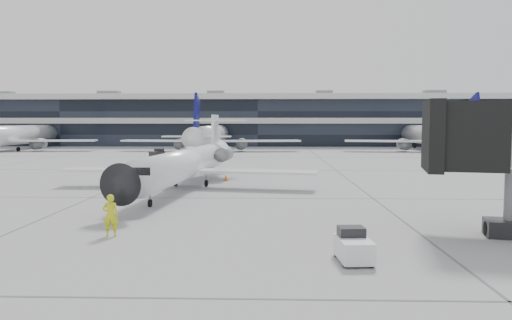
{
  "coord_description": "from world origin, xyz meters",
  "views": [
    {
      "loc": [
        2.76,
        -34.89,
        5.46
      ],
      "look_at": [
        1.69,
        1.48,
        2.6
      ],
      "focal_mm": 35.0,
      "sensor_mm": 36.0,
      "label": 1
    }
  ],
  "objects": [
    {
      "name": "ground",
      "position": [
        0.0,
        0.0,
        0.0
      ],
      "size": [
        220.0,
        220.0,
        0.0
      ],
      "primitive_type": "plane",
      "color": "gray",
      "rests_on": "ground"
    },
    {
      "name": "bg_jet_right",
      "position": [
        32.0,
        55.0,
        0.0
      ],
      "size": [
        32.0,
        40.0,
        9.6
      ],
      "primitive_type": null,
      "color": "white",
      "rests_on": "ground"
    },
    {
      "name": "ramp_worker",
      "position": [
        -4.8,
        -11.84,
        1.01
      ],
      "size": [
        0.81,
        0.61,
        2.02
      ],
      "primitive_type": "imported",
      "rotation": [
        0.0,
        0.0,
        3.33
      ],
      "color": "#D2D916",
      "rests_on": "ground"
    },
    {
      "name": "regional_jet",
      "position": [
        -3.99,
        5.29,
        2.08
      ],
      "size": [
        21.08,
        26.33,
        6.08
      ],
      "rotation": [
        0.0,
        0.0,
        -0.1
      ],
      "color": "white",
      "rests_on": "ground"
    },
    {
      "name": "baggage_tug",
      "position": [
        5.99,
        -15.73,
        0.57
      ],
      "size": [
        1.35,
        2.1,
        1.28
      ],
      "rotation": [
        0.0,
        0.0,
        0.08
      ],
      "color": "white",
      "rests_on": "ground"
    },
    {
      "name": "bg_jet_center",
      "position": [
        -8.0,
        55.0,
        0.0
      ],
      "size": [
        32.0,
        40.0,
        9.6
      ],
      "primitive_type": null,
      "color": "white",
      "rests_on": "ground"
    },
    {
      "name": "traffic_cone",
      "position": [
        -1.32,
        10.15,
        0.29
      ],
      "size": [
        0.43,
        0.43,
        0.61
      ],
      "rotation": [
        0.0,
        0.0,
        0.04
      ],
      "color": "#D7520B",
      "rests_on": "ground"
    },
    {
      "name": "terminal",
      "position": [
        0.0,
        82.0,
        5.0
      ],
      "size": [
        170.0,
        22.0,
        10.0
      ],
      "primitive_type": "cube",
      "color": "black",
      "rests_on": "ground"
    },
    {
      "name": "bg_jet_left",
      "position": [
        -45.0,
        55.0,
        0.0
      ],
      "size": [
        32.0,
        40.0,
        9.6
      ],
      "primitive_type": null,
      "color": "white",
      "rests_on": "ground"
    },
    {
      "name": "far_tug",
      "position": [
        -13.74,
        37.05,
        0.64
      ],
      "size": [
        2.08,
        2.58,
        1.43
      ],
      "rotation": [
        0.0,
        0.0,
        -0.39
      ],
      "color": "black",
      "rests_on": "ground"
    }
  ]
}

